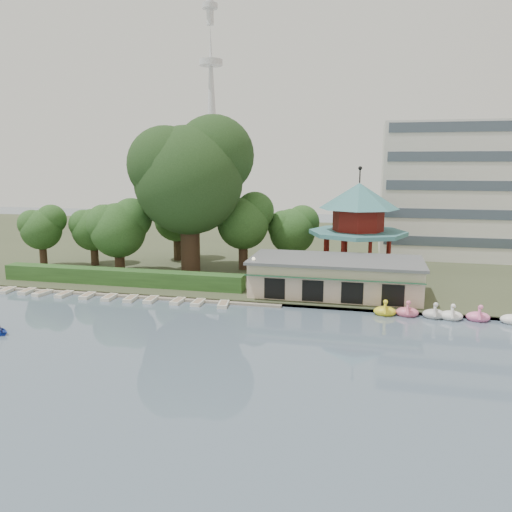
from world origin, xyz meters
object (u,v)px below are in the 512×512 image
(pavilion, at_px, (358,220))
(big_tree, at_px, (191,172))
(boathouse, at_px, (335,276))
(dock, at_px, (132,295))

(pavilion, relative_size, big_tree, 0.67)
(boathouse, relative_size, big_tree, 0.92)
(pavilion, bearing_deg, boathouse, -101.28)
(dock, bearing_deg, boathouse, 12.24)
(dock, distance_m, big_tree, 17.53)
(pavilion, xyz_separation_m, big_tree, (-20.81, -3.78, 5.89))
(dock, distance_m, boathouse, 22.62)
(boathouse, distance_m, big_tree, 22.67)
(boathouse, xyz_separation_m, big_tree, (-18.81, 6.25, 11.01))
(boathouse, height_order, pavilion, pavilion)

